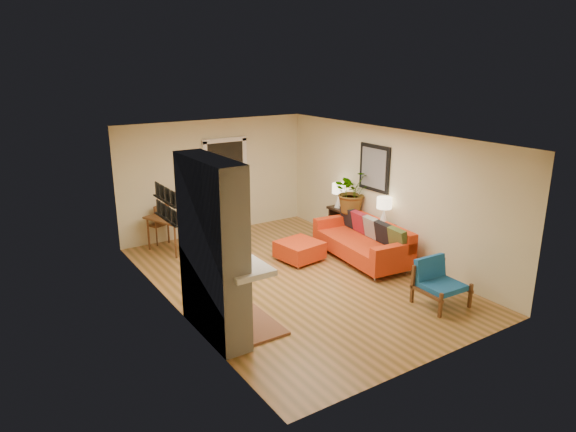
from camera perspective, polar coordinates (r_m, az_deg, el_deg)
name	(u,v)px	position (r m, az deg, el deg)	size (l,w,h in m)	color
room_shell	(251,182)	(11.53, -4.08, 3.83)	(6.50, 6.50, 6.50)	#B57D45
fireplace	(215,253)	(7.29, -8.10, -4.08)	(1.09, 1.68, 2.60)	white
sofa	(365,241)	(10.37, 8.53, -2.75)	(1.16, 2.29, 0.87)	silver
ottoman	(299,250)	(10.23, 1.28, -3.76)	(0.87, 0.87, 0.39)	silver
blue_chair	(437,280)	(8.77, 16.26, -6.81)	(0.75, 0.73, 0.75)	brown
dining_table	(174,223)	(10.98, -12.60, -0.74)	(1.11, 1.69, 0.89)	brown
console_table	(359,222)	(10.93, 7.90, -0.62)	(0.34, 1.85, 0.72)	black
lamp_near	(384,207)	(10.28, 10.63, 0.95)	(0.30, 0.30, 0.54)	white
lamp_far	(339,192)	(11.32, 5.67, 2.62)	(0.30, 0.30, 0.54)	white
houseplant	(352,191)	(10.94, 7.14, 2.76)	(0.84, 0.73, 0.93)	#1E5919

